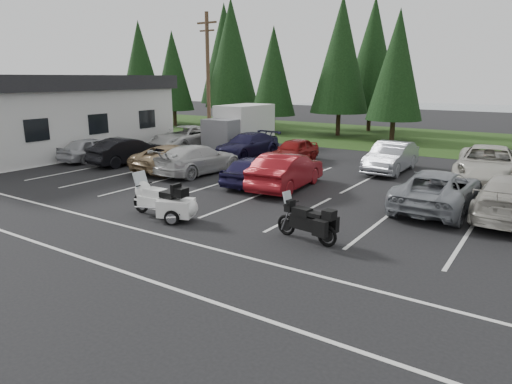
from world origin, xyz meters
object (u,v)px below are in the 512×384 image
(car_far_3, at_px, (391,157))
(car_far_1, at_px, (247,145))
(utility_pole, at_px, (208,78))
(building, at_px, (35,114))
(car_far_0, at_px, (185,137))
(car_near_0, at_px, (92,149))
(touring_motorcycle, at_px, (159,195))
(car_near_3, at_px, (199,159))
(box_truck, at_px, (236,127))
(cargo_trailer, at_px, (176,210))
(car_near_4, at_px, (253,170))
(adventure_motorcycle, at_px, (306,218))
(car_near_1, at_px, (128,151))
(car_near_7, at_px, (512,197))
(car_far_4, at_px, (488,164))
(car_near_6, at_px, (438,190))
(car_far_2, at_px, (294,151))
(car_near_5, at_px, (286,171))
(car_near_2, at_px, (175,157))

(car_far_3, bearing_deg, car_far_1, -179.01)
(utility_pole, relative_size, car_far_1, 1.84)
(building, distance_m, car_far_0, 9.73)
(utility_pole, bearing_deg, car_near_0, -104.49)
(car_far_0, distance_m, touring_motorcycle, 15.94)
(car_near_3, bearing_deg, box_truck, -62.15)
(car_near_3, bearing_deg, cargo_trailer, 129.54)
(car_far_3, bearing_deg, car_near_4, -124.17)
(car_near_3, bearing_deg, utility_pole, -49.67)
(adventure_motorcycle, bearing_deg, car_far_3, 104.13)
(car_near_1, bearing_deg, cargo_trailer, 151.83)
(car_near_1, height_order, car_near_7, car_near_7)
(car_far_0, relative_size, car_far_4, 0.93)
(car_near_7, xyz_separation_m, car_far_3, (-5.99, 5.77, 0.00))
(utility_pole, height_order, box_truck, utility_pole)
(box_truck, height_order, cargo_trailer, box_truck)
(car_near_6, xyz_separation_m, cargo_trailer, (-7.03, -6.42, -0.35))
(car_far_3, bearing_deg, cargo_trailer, -105.43)
(car_far_0, distance_m, adventure_motorcycle, 19.37)
(car_near_6, height_order, car_near_7, car_near_7)
(car_far_2, height_order, car_far_4, car_far_4)
(adventure_motorcycle, bearing_deg, car_near_5, 133.46)
(car_far_4, xyz_separation_m, cargo_trailer, (-7.93, -12.47, -0.44))
(car_far_1, bearing_deg, cargo_trailer, -61.66)
(utility_pole, relative_size, car_near_5, 1.87)
(utility_pole, height_order, car_near_0, utility_pole)
(car_near_4, relative_size, car_near_6, 0.74)
(car_near_3, relative_size, touring_motorcycle, 1.80)
(car_far_1, bearing_deg, car_near_1, -121.12)
(car_near_3, height_order, car_far_3, car_far_3)
(adventure_motorcycle, bearing_deg, car_near_7, 58.93)
(cargo_trailer, bearing_deg, car_near_4, 76.49)
(car_far_1, xyz_separation_m, cargo_trailer, (5.49, -12.21, -0.32))
(car_near_2, bearing_deg, car_far_1, -92.66)
(car_near_6, distance_m, car_far_0, 18.87)
(car_far_4, xyz_separation_m, touring_motorcycle, (-8.76, -12.43, -0.05))
(car_near_1, relative_size, car_far_4, 0.75)
(car_far_0, xyz_separation_m, car_far_1, (5.36, -0.23, -0.06))
(car_near_1, height_order, car_near_2, car_near_1)
(car_near_6, bearing_deg, car_far_1, -24.63)
(car_near_4, bearing_deg, building, -5.49)
(car_near_3, xyz_separation_m, touring_motorcycle, (3.74, -6.47, 0.04))
(car_near_1, height_order, car_far_4, car_far_4)
(car_near_5, height_order, car_far_4, car_far_4)
(car_near_4, bearing_deg, car_far_2, -83.77)
(car_near_0, relative_size, car_near_5, 0.85)
(car_far_4, bearing_deg, box_truck, 166.38)
(car_far_1, bearing_deg, car_near_0, -132.65)
(car_near_2, height_order, car_near_5, car_near_5)
(car_near_2, bearing_deg, utility_pole, -58.93)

